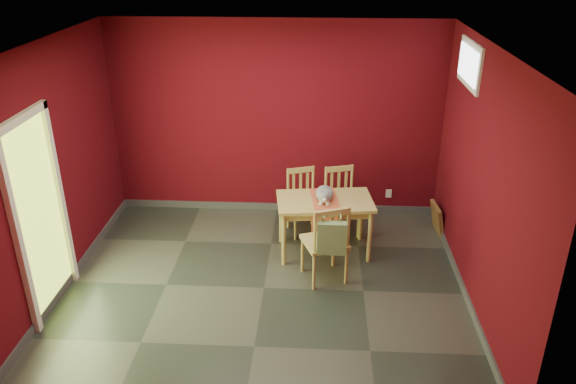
# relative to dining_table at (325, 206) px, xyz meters

# --- Properties ---
(ground) EXTENTS (4.50, 4.50, 0.00)m
(ground) POSITION_rel_dining_table_xyz_m (-0.68, -0.85, -0.63)
(ground) COLOR #2D342D
(ground) RESTS_ON ground
(room_shell) EXTENTS (4.50, 4.50, 4.50)m
(room_shell) POSITION_rel_dining_table_xyz_m (-0.68, -0.85, -0.58)
(room_shell) COLOR #4C0710
(room_shell) RESTS_ON ground
(doorway) EXTENTS (0.06, 1.01, 2.13)m
(doorway) POSITION_rel_dining_table_xyz_m (-2.91, -1.25, 0.49)
(doorway) COLOR #B7D838
(doorway) RESTS_ON ground
(window) EXTENTS (0.05, 0.90, 0.50)m
(window) POSITION_rel_dining_table_xyz_m (1.55, 0.15, 1.72)
(window) COLOR white
(window) RESTS_ON room_shell
(outlet_plate) EXTENTS (0.08, 0.02, 0.12)m
(outlet_plate) POSITION_rel_dining_table_xyz_m (0.92, 1.13, -0.33)
(outlet_plate) COLOR silver
(outlet_plate) RESTS_ON room_shell
(dining_table) EXTENTS (1.23, 0.81, 0.72)m
(dining_table) POSITION_rel_dining_table_xyz_m (0.00, 0.00, 0.00)
(dining_table) COLOR tan
(dining_table) RESTS_ON ground
(table_runner) EXTENTS (0.39, 0.68, 0.33)m
(table_runner) POSITION_rel_dining_table_xyz_m (0.00, -0.11, 0.04)
(table_runner) COLOR #BF5533
(table_runner) RESTS_ON dining_table
(chair_far_left) EXTENTS (0.52, 0.52, 0.87)m
(chair_far_left) POSITION_rel_dining_table_xyz_m (-0.27, 0.53, -0.19)
(chair_far_left) COLOR tan
(chair_far_left) RESTS_ON ground
(chair_far_right) EXTENTS (0.51, 0.51, 0.89)m
(chair_far_right) POSITION_rel_dining_table_xyz_m (0.23, 0.54, -0.17)
(chair_far_right) COLOR tan
(chair_far_right) RESTS_ON ground
(chair_near) EXTENTS (0.59, 0.59, 0.98)m
(chair_near) POSITION_rel_dining_table_xyz_m (0.02, -0.64, -0.13)
(chair_near) COLOR tan
(chair_near) RESTS_ON ground
(tote_bag) EXTENTS (0.32, 0.19, 0.44)m
(tote_bag) POSITION_rel_dining_table_xyz_m (0.07, -0.86, 0.04)
(tote_bag) COLOR #6A8957
(tote_bag) RESTS_ON chair_near
(cat) EXTENTS (0.34, 0.48, 0.22)m
(cat) POSITION_rel_dining_table_xyz_m (-0.01, 0.01, 0.20)
(cat) COLOR slate
(cat) RESTS_ON table_runner
(picture_frame) EXTENTS (0.17, 0.41, 0.41)m
(picture_frame) POSITION_rel_dining_table_xyz_m (1.51, 0.57, -0.43)
(picture_frame) COLOR brown
(picture_frame) RESTS_ON ground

